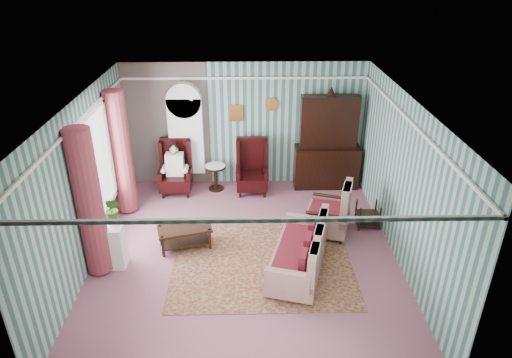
{
  "coord_description": "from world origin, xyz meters",
  "views": [
    {
      "loc": [
        0.05,
        -6.98,
        5.03
      ],
      "look_at": [
        0.2,
        0.6,
        1.25
      ],
      "focal_mm": 32.0,
      "sensor_mm": 36.0,
      "label": 1
    }
  ],
  "objects_px": {
    "dresser_hutch": "(328,140)",
    "floral_armchair": "(328,209)",
    "nest_table": "(368,215)",
    "plant_stand": "(109,246)",
    "sofa": "(298,246)",
    "round_side_table": "(216,178)",
    "bookcase": "(187,141)",
    "wingback_left": "(175,168)",
    "seated_woman": "(175,169)",
    "coffee_table": "(185,237)",
    "wingback_right": "(252,167)"
  },
  "relations": [
    {
      "from": "sofa",
      "to": "coffee_table",
      "type": "bearing_deg",
      "value": 85.01
    },
    {
      "from": "coffee_table",
      "to": "floral_armchair",
      "type": "bearing_deg",
      "value": 9.43
    },
    {
      "from": "nest_table",
      "to": "sofa",
      "type": "bearing_deg",
      "value": -137.68
    },
    {
      "from": "bookcase",
      "to": "wingback_right",
      "type": "xyz_separation_m",
      "value": [
        1.5,
        -0.39,
        -0.5
      ]
    },
    {
      "from": "nest_table",
      "to": "wingback_right",
      "type": "bearing_deg",
      "value": 146.25
    },
    {
      "from": "wingback_right",
      "to": "round_side_table",
      "type": "xyz_separation_m",
      "value": [
        -0.85,
        0.15,
        -0.33
      ]
    },
    {
      "from": "round_side_table",
      "to": "sofa",
      "type": "bearing_deg",
      "value": -62.92
    },
    {
      "from": "seated_woman",
      "to": "plant_stand",
      "type": "xyz_separation_m",
      "value": [
        -0.8,
        -2.75,
        -0.19
      ]
    },
    {
      "from": "bookcase",
      "to": "sofa",
      "type": "relative_size",
      "value": 1.22
    },
    {
      "from": "wingback_right",
      "to": "round_side_table",
      "type": "distance_m",
      "value": 0.92
    },
    {
      "from": "wingback_right",
      "to": "nest_table",
      "type": "distance_m",
      "value": 2.81
    },
    {
      "from": "dresser_hutch",
      "to": "coffee_table",
      "type": "height_order",
      "value": "dresser_hutch"
    },
    {
      "from": "seated_woman",
      "to": "coffee_table",
      "type": "distance_m",
      "value": 2.29
    },
    {
      "from": "wingback_right",
      "to": "sofa",
      "type": "distance_m",
      "value": 3.07
    },
    {
      "from": "sofa",
      "to": "wingback_left",
      "type": "bearing_deg",
      "value": 55.68
    },
    {
      "from": "sofa",
      "to": "coffee_table",
      "type": "relative_size",
      "value": 1.86
    },
    {
      "from": "bookcase",
      "to": "coffee_table",
      "type": "bearing_deg",
      "value": -85.41
    },
    {
      "from": "wingback_right",
      "to": "dresser_hutch",
      "type": "bearing_deg",
      "value": 8.77
    },
    {
      "from": "wingback_left",
      "to": "plant_stand",
      "type": "bearing_deg",
      "value": -106.22
    },
    {
      "from": "wingback_right",
      "to": "plant_stand",
      "type": "relative_size",
      "value": 1.56
    },
    {
      "from": "plant_stand",
      "to": "wingback_right",
      "type": "bearing_deg",
      "value": 47.16
    },
    {
      "from": "dresser_hutch",
      "to": "seated_woman",
      "type": "relative_size",
      "value": 2.0
    },
    {
      "from": "dresser_hutch",
      "to": "bookcase",
      "type": "bearing_deg",
      "value": 177.89
    },
    {
      "from": "sofa",
      "to": "coffee_table",
      "type": "height_order",
      "value": "sofa"
    },
    {
      "from": "dresser_hutch",
      "to": "wingback_right",
      "type": "height_order",
      "value": "dresser_hutch"
    },
    {
      "from": "seated_woman",
      "to": "wingback_right",
      "type": "bearing_deg",
      "value": 0.0
    },
    {
      "from": "sofa",
      "to": "floral_armchair",
      "type": "relative_size",
      "value": 1.77
    },
    {
      "from": "seated_woman",
      "to": "coffee_table",
      "type": "xyz_separation_m",
      "value": [
        0.46,
        -2.21,
        -0.38
      ]
    },
    {
      "from": "wingback_left",
      "to": "floral_armchair",
      "type": "xyz_separation_m",
      "value": [
        3.21,
        -1.75,
        -0.11
      ]
    },
    {
      "from": "round_side_table",
      "to": "bookcase",
      "type": "bearing_deg",
      "value": 159.73
    },
    {
      "from": "bookcase",
      "to": "wingback_right",
      "type": "distance_m",
      "value": 1.63
    },
    {
      "from": "wingback_left",
      "to": "coffee_table",
      "type": "bearing_deg",
      "value": -78.27
    },
    {
      "from": "plant_stand",
      "to": "seated_woman",
      "type": "bearing_deg",
      "value": 73.78
    },
    {
      "from": "dresser_hutch",
      "to": "seated_woman",
      "type": "bearing_deg",
      "value": -175.59
    },
    {
      "from": "bookcase",
      "to": "plant_stand",
      "type": "distance_m",
      "value": 3.39
    },
    {
      "from": "wingback_right",
      "to": "round_side_table",
      "type": "relative_size",
      "value": 2.08
    },
    {
      "from": "coffee_table",
      "to": "dresser_hutch",
      "type": "bearing_deg",
      "value": 39.19
    },
    {
      "from": "round_side_table",
      "to": "wingback_right",
      "type": "bearing_deg",
      "value": -10.01
    },
    {
      "from": "round_side_table",
      "to": "plant_stand",
      "type": "bearing_deg",
      "value": -120.38
    },
    {
      "from": "coffee_table",
      "to": "plant_stand",
      "type": "bearing_deg",
      "value": -156.76
    },
    {
      "from": "floral_armchair",
      "to": "coffee_table",
      "type": "distance_m",
      "value": 2.81
    },
    {
      "from": "plant_stand",
      "to": "dresser_hutch",
      "type": "bearing_deg",
      "value": 35.08
    },
    {
      "from": "dresser_hutch",
      "to": "floral_armchair",
      "type": "xyz_separation_m",
      "value": [
        -0.29,
        -2.02,
        -0.66
      ]
    },
    {
      "from": "plant_stand",
      "to": "floral_armchair",
      "type": "relative_size",
      "value": 0.77
    },
    {
      "from": "nest_table",
      "to": "plant_stand",
      "type": "bearing_deg",
      "value": -166.16
    },
    {
      "from": "round_side_table",
      "to": "coffee_table",
      "type": "distance_m",
      "value": 2.4
    },
    {
      "from": "wingback_right",
      "to": "bookcase",
      "type": "bearing_deg",
      "value": 165.43
    },
    {
      "from": "dresser_hutch",
      "to": "wingback_left",
      "type": "relative_size",
      "value": 1.89
    },
    {
      "from": "plant_stand",
      "to": "coffee_table",
      "type": "xyz_separation_m",
      "value": [
        1.26,
        0.54,
        -0.19
      ]
    },
    {
      "from": "wingback_left",
      "to": "sofa",
      "type": "height_order",
      "value": "wingback_left"
    }
  ]
}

